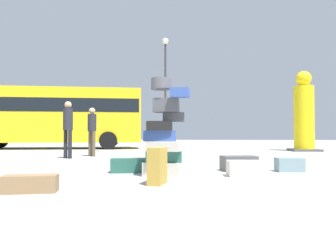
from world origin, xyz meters
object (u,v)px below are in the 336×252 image
Objects in this scene: suitcase_cream_foreground_near at (246,168)px; lamp_post at (165,76)px; suitcase_teal_foreground_far at (130,165)px; suitcase_brown_upright_blue at (30,184)px; suitcase_tan_behind_tower at (157,166)px; person_bearded_onlooker at (92,127)px; yellow_dummy_statue at (304,116)px; parked_bus at (51,114)px; suitcase_slate_right_side at (289,165)px; suitcase_charcoal_left_side at (239,163)px; person_tourist_with_camera at (68,124)px; suitcase_tower at (164,137)px.

lamp_post reaches higher than suitcase_cream_foreground_near.
suitcase_teal_foreground_far is at bearing -87.68° from lamp_post.
suitcase_cream_foreground_near is at bearing 17.19° from suitcase_brown_upright_blue.
person_bearded_onlooker is at bearing 126.13° from suitcase_tan_behind_tower.
yellow_dummy_statue is 12.66m from parked_bus.
suitcase_slate_right_side reaches higher than suitcase_brown_upright_blue.
suitcase_charcoal_left_side is at bearing 172.91° from suitcase_slate_right_side.
person_tourist_with_camera is at bearing -103.57° from lamp_post.
suitcase_teal_foreground_far is 3.22m from suitcase_slate_right_side.
suitcase_tan_behind_tower is at bearing -72.41° from suitcase_teal_foreground_far.
person_tourist_with_camera reaches higher than suitcase_tower.
yellow_dummy_statue is at bearing -29.75° from lamp_post.
lamp_post reaches higher than person_bearded_onlooker.
person_tourist_with_camera is (-0.44, -1.04, 0.07)m from person_bearded_onlooker.
suitcase_tower is 13.76m from lamp_post.
person_bearded_onlooker is at bearing 108.08° from suitcase_teal_foreground_far.
suitcase_teal_foreground_far is at bearing -176.35° from suitcase_slate_right_side.
lamp_post is (0.33, 15.10, 4.09)m from suitcase_brown_upright_blue.
suitcase_cream_foreground_near is at bearing -101.97° from suitcase_charcoal_left_side.
yellow_dummy_statue is (8.94, 5.36, 0.54)m from person_tourist_with_camera.
suitcase_tower is 1.02m from suitcase_teal_foreground_far.
person_bearded_onlooker is at bearing -153.11° from yellow_dummy_statue.
suitcase_tan_behind_tower is 0.09× the size of lamp_post.
suitcase_slate_right_side is at bearing -16.62° from suitcase_charcoal_left_side.
suitcase_brown_upright_blue is 7.15m from person_bearded_onlooker.
suitcase_tower is at bearing -40.75° from suitcase_teal_foreground_far.
suitcase_tower is 3.20× the size of suitcase_tan_behind_tower.
person_tourist_with_camera is at bearing 119.03° from suitcase_teal_foreground_far.
suitcase_charcoal_left_side is 0.11× the size of lamp_post.
suitcase_tower reaches higher than suitcase_teal_foreground_far.
suitcase_teal_foreground_far reaches higher than suitcase_cream_foreground_near.
suitcase_tower is at bearing 34.85° from suitcase_brown_upright_blue.
parked_bus is (-8.59, 10.73, 1.69)m from suitcase_cream_foreground_near.
yellow_dummy_statue is (4.02, 8.47, 1.46)m from suitcase_charcoal_left_side.
suitcase_tower is 12.97m from parked_bus.
person_tourist_with_camera is at bearing 136.46° from suitcase_cream_foreground_near.
suitcase_teal_foreground_far is 12.26m from parked_bus.
suitcase_tan_behind_tower is at bearing -85.04° from lamp_post.
suitcase_brown_upright_blue is at bearing -142.30° from suitcase_tan_behind_tower.
person_tourist_with_camera is 7.70m from parked_bus.
yellow_dummy_statue is at bearing 62.22° from suitcase_cream_foreground_near.
suitcase_teal_foreground_far is (-2.21, 0.40, 0.00)m from suitcase_cream_foreground_near.
suitcase_tower reaches higher than suitcase_cream_foreground_near.
suitcase_slate_right_side is at bearing 47.44° from suitcase_tan_behind_tower.
lamp_post is at bearing 97.04° from suitcase_cream_foreground_near.
suitcase_charcoal_left_side is 1.35× the size of suitcase_slate_right_side.
person_bearded_onlooker is at bearing 97.52° from person_tourist_with_camera.
person_bearded_onlooker is (-3.02, 6.11, 0.73)m from suitcase_tan_behind_tower.
suitcase_slate_right_side is at bearing 35.32° from suitcase_cream_foreground_near.
person_tourist_with_camera is at bearing 130.53° from suitcase_tower.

